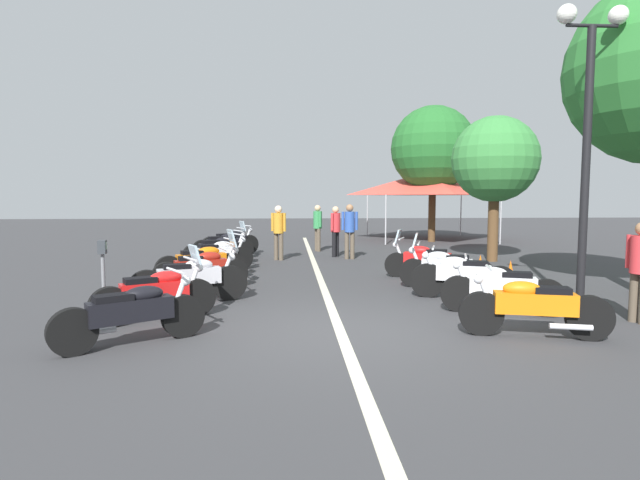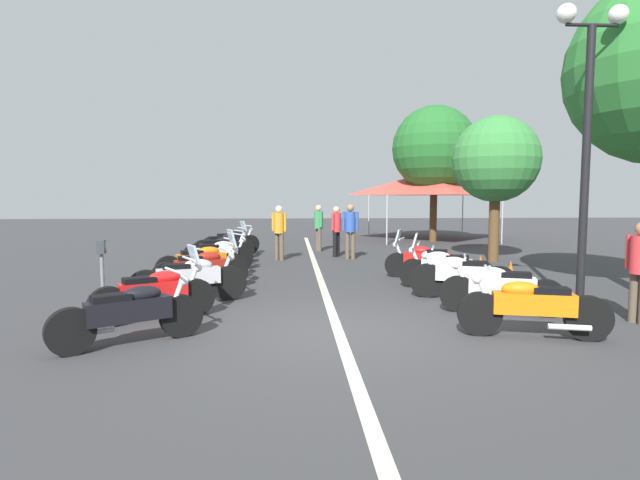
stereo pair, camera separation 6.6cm
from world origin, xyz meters
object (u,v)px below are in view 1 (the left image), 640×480
object	(u,v)px
motorcycle_left_row_4	(203,261)
motorcycle_left_row_8	(231,242)
parking_meter	(103,264)
traffic_cone_0	(480,268)
street_lamp_twin_globe	(588,107)
motorcycle_right_row_1	(501,288)
motorcycle_right_row_4	(426,260)
bystander_1	(350,227)
motorcycle_left_row_3	(202,268)
motorcycle_left_row_2	(190,279)
motorcycle_left_row_7	(224,245)
roadside_tree_1	(495,160)
bystander_2	(336,227)
motorcycle_left_row_5	(217,255)
motorcycle_right_row_3	(445,267)
event_tent	(428,183)
motorcycle_left_row_6	(219,250)
motorcycle_left_row_1	(157,293)
bystander_3	(318,224)
motorcycle_right_row_0	(533,306)
traffic_cone_1	(510,275)
bystander_0	(278,228)
motorcycle_left_row_0	(132,313)
motorcycle_right_row_2	(462,275)
roadside_tree_0	(433,149)

from	to	relation	value
motorcycle_left_row_4	motorcycle_left_row_8	distance (m)	5.32
parking_meter	traffic_cone_0	world-z (taller)	parking_meter
street_lamp_twin_globe	motorcycle_left_row_4	bearing A→B (deg)	63.51
motorcycle_right_row_1	traffic_cone_0	distance (m)	3.59
motorcycle_left_row_4	motorcycle_right_row_4	world-z (taller)	motorcycle_left_row_4
bystander_1	motorcycle_left_row_3	bearing A→B (deg)	149.59
motorcycle_right_row_1	motorcycle_right_row_4	size ratio (longest dim) A/B	1.00
motorcycle_left_row_2	street_lamp_twin_globe	bearing A→B (deg)	-28.34
motorcycle_left_row_7	roadside_tree_1	xyz separation A→B (m)	(-1.01, -8.42, 2.66)
motorcycle_right_row_1	bystander_2	world-z (taller)	bystander_2
motorcycle_left_row_5	motorcycle_left_row_8	size ratio (longest dim) A/B	1.01
motorcycle_right_row_3	event_tent	distance (m)	13.06
motorcycle_left_row_6	motorcycle_right_row_4	xyz separation A→B (m)	(-2.68, -5.41, -0.01)
motorcycle_left_row_6	motorcycle_left_row_1	bearing A→B (deg)	-119.78
motorcycle_left_row_8	bystander_1	size ratio (longest dim) A/B	1.06
motorcycle_right_row_1	traffic_cone_0	world-z (taller)	motorcycle_right_row_1
motorcycle_left_row_6	street_lamp_twin_globe	world-z (taller)	street_lamp_twin_globe
motorcycle_left_row_4	bystander_1	size ratio (longest dim) A/B	1.15
motorcycle_right_row_1	bystander_3	world-z (taller)	bystander_3
motorcycle_right_row_0	roadside_tree_1	xyz separation A→B (m)	(8.34, -2.87, 2.68)
traffic_cone_1	event_tent	world-z (taller)	event_tent
motorcycle_left_row_5	bystander_0	xyz separation A→B (m)	(2.33, -1.60, 0.56)
motorcycle_left_row_6	bystander_2	xyz separation A→B (m)	(1.92, -3.61, 0.53)
motorcycle_left_row_0	motorcycle_left_row_2	bearing A→B (deg)	52.15
motorcycle_left_row_8	motorcycle_left_row_2	bearing A→B (deg)	-121.14
motorcycle_left_row_7	traffic_cone_1	world-z (taller)	motorcycle_left_row_7
motorcycle_left_row_1	traffic_cone_0	bearing A→B (deg)	-0.93
motorcycle_right_row_2	roadside_tree_1	size ratio (longest dim) A/B	0.44
motorcycle_left_row_3	motorcycle_left_row_6	world-z (taller)	motorcycle_left_row_3
motorcycle_left_row_4	bystander_0	bearing A→B (deg)	41.10
bystander_3	event_tent	world-z (taller)	event_tent
motorcycle_left_row_2	event_tent	world-z (taller)	event_tent
bystander_2	event_tent	distance (m)	8.38
motorcycle_right_row_2	bystander_2	size ratio (longest dim) A/B	1.17
motorcycle_left_row_1	motorcycle_left_row_8	xyz separation A→B (m)	(9.21, -0.11, 0.00)
motorcycle_left_row_7	bystander_2	bearing A→B (deg)	-18.20
motorcycle_left_row_3	bystander_2	size ratio (longest dim) A/B	1.17
motorcycle_left_row_6	motorcycle_right_row_4	distance (m)	6.04
bystander_3	motorcycle_right_row_4	bearing A→B (deg)	-91.35
motorcycle_right_row_1	bystander_1	xyz separation A→B (m)	(7.71, 1.67, 0.59)
bystander_3	event_tent	xyz separation A→B (m)	(4.78, -5.46, 1.65)
traffic_cone_0	motorcycle_right_row_0	bearing A→B (deg)	166.84
motorcycle_right_row_1	bystander_0	bearing A→B (deg)	-43.96
motorcycle_left_row_3	motorcycle_right_row_4	distance (m)	5.35
street_lamp_twin_globe	motorcycle_left_row_5	bearing A→B (deg)	54.15
motorcycle_right_row_3	bystander_2	world-z (taller)	bystander_2
motorcycle_left_row_5	street_lamp_twin_globe	world-z (taller)	street_lamp_twin_globe
motorcycle_left_row_6	bystander_1	distance (m)	4.24
motorcycle_right_row_0	motorcycle_left_row_3	bearing A→B (deg)	-22.89
motorcycle_right_row_1	roadside_tree_0	distance (m)	14.54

